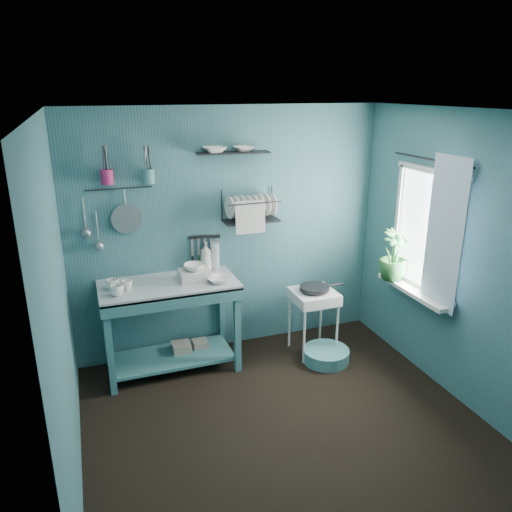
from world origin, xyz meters
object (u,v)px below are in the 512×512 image
object	(u,v)px
dish_rack	(251,206)
storage_tin_large	(182,353)
work_counter	(171,326)
hotplate_stand	(313,322)
wash_tub	(194,275)
water_bottle	(215,255)
potted_plant	(394,255)
frying_pan	(314,288)
mug_mid	(127,285)
storage_tin_small	(200,349)
mug_left	(117,291)
colander	(126,219)
floor_basin	(326,355)
mug_right	(113,284)
utensil_cup_magenta	(107,177)
soap_bottle	(206,256)
utensil_cup_teal	(148,176)

from	to	relation	value
dish_rack	storage_tin_large	xyz separation A→B (m)	(-0.78, -0.12, -1.43)
work_counter	hotplate_stand	bearing A→B (deg)	3.62
wash_tub	water_bottle	xyz separation A→B (m)	(0.27, 0.24, 0.09)
potted_plant	frying_pan	bearing A→B (deg)	158.30
mug_mid	storage_tin_small	xyz separation A→B (m)	(0.68, 0.14, -0.86)
hotplate_stand	storage_tin_large	size ratio (longest dim) A/B	3.12
storage_tin_small	dish_rack	bearing A→B (deg)	8.32
dish_rack	storage_tin_small	world-z (taller)	dish_rack
mug_left	wash_tub	size ratio (longest dim) A/B	0.44
storage_tin_small	water_bottle	bearing A→B (deg)	32.47
work_counter	storage_tin_small	size ratio (longest dim) A/B	6.42
colander	floor_basin	bearing A→B (deg)	-19.89
work_counter	potted_plant	bearing A→B (deg)	-1.43
mug_left	wash_tub	xyz separation A→B (m)	(0.73, 0.14, 0.00)
work_counter	colander	bearing A→B (deg)	152.37
mug_mid	dish_rack	world-z (taller)	dish_rack
mug_right	storage_tin_small	distance (m)	1.18
frying_pan	utensil_cup_magenta	bearing A→B (deg)	168.25
utensil_cup_magenta	potted_plant	distance (m)	2.81
dish_rack	colander	size ratio (longest dim) A/B	1.96
soap_bottle	hotplate_stand	distance (m)	1.31
utensil_cup_teal	potted_plant	size ratio (longest dim) A/B	0.26
colander	potted_plant	xyz separation A→B (m)	(2.47, -0.71, -0.41)
mug_right	wash_tub	bearing A→B (deg)	-1.53
mug_mid	water_bottle	world-z (taller)	water_bottle
water_bottle	potted_plant	bearing A→B (deg)	-22.62
dish_rack	colander	distance (m)	1.20
frying_pan	storage_tin_large	distance (m)	1.49
water_bottle	storage_tin_large	xyz separation A→B (m)	(-0.42, -0.17, -0.94)
mug_right	soap_bottle	distance (m)	0.95
utensil_cup_teal	colander	bearing A→B (deg)	172.37
mug_right	hotplate_stand	distance (m)	2.05
frying_pan	floor_basin	distance (m)	0.70
mug_right	floor_basin	bearing A→B (deg)	-11.54
potted_plant	storage_tin_small	world-z (taller)	potted_plant
work_counter	potted_plant	xyz separation A→B (m)	(2.16, -0.46, 0.63)
mug_left	potted_plant	distance (m)	2.66
mug_left	dish_rack	size ratio (longest dim) A/B	0.22
mug_left	soap_bottle	distance (m)	0.97
utensil_cup_magenta	wash_tub	bearing A→B (deg)	-18.59
hotplate_stand	dish_rack	size ratio (longest dim) A/B	1.25
dish_rack	storage_tin_small	xyz separation A→B (m)	(-0.58, -0.09, -1.44)
water_bottle	dish_rack	xyz separation A→B (m)	(0.36, -0.05, 0.49)
floor_basin	storage_tin_small	bearing A→B (deg)	157.78
soap_bottle	floor_basin	distance (m)	1.58
mug_mid	soap_bottle	size ratio (longest dim) A/B	0.33
dish_rack	utensil_cup_teal	bearing A→B (deg)	170.93
storage_tin_small	floor_basin	size ratio (longest dim) A/B	0.43
water_bottle	potted_plant	size ratio (longest dim) A/B	0.55
mug_left	utensil_cup_magenta	distance (m)	1.01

